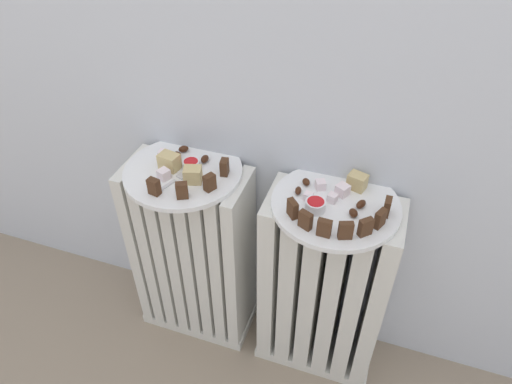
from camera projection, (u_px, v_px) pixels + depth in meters
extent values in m
cube|color=silver|center=(201.00, 312.00, 1.47)|extent=(0.32, 0.16, 0.03)
cube|color=silver|center=(148.00, 239.00, 1.32)|extent=(0.03, 0.16, 0.54)
cube|color=silver|center=(161.00, 242.00, 1.31)|extent=(0.03, 0.16, 0.54)
cube|color=silver|center=(174.00, 245.00, 1.30)|extent=(0.03, 0.16, 0.54)
cube|color=silver|center=(187.00, 249.00, 1.29)|extent=(0.03, 0.16, 0.54)
cube|color=silver|center=(200.00, 252.00, 1.28)|extent=(0.03, 0.16, 0.54)
cube|color=silver|center=(213.00, 256.00, 1.27)|extent=(0.03, 0.16, 0.54)
cube|color=silver|center=(227.00, 259.00, 1.26)|extent=(0.03, 0.16, 0.54)
cube|color=silver|center=(241.00, 263.00, 1.25)|extent=(0.03, 0.16, 0.54)
cube|color=silver|center=(315.00, 346.00, 1.38)|extent=(0.32, 0.16, 0.03)
cube|color=silver|center=(274.00, 272.00, 1.23)|extent=(0.04, 0.16, 0.54)
cube|color=silver|center=(293.00, 277.00, 1.22)|extent=(0.04, 0.16, 0.54)
cube|color=silver|center=(313.00, 282.00, 1.20)|extent=(0.04, 0.16, 0.54)
cube|color=silver|center=(334.00, 288.00, 1.19)|extent=(0.04, 0.16, 0.54)
cube|color=silver|center=(355.00, 293.00, 1.18)|extent=(0.04, 0.16, 0.54)
cube|color=silver|center=(376.00, 299.00, 1.16)|extent=(0.04, 0.16, 0.54)
cylinder|color=white|center=(183.00, 172.00, 1.11)|extent=(0.29, 0.29, 0.01)
cylinder|color=white|center=(336.00, 205.00, 1.02)|extent=(0.29, 0.29, 0.01)
cube|color=#472B19|center=(154.00, 187.00, 1.03)|extent=(0.03, 0.02, 0.04)
cube|color=#472B19|center=(182.00, 190.00, 1.02)|extent=(0.03, 0.03, 0.04)
cube|color=#472B19|center=(210.00, 183.00, 1.04)|extent=(0.03, 0.03, 0.04)
cube|color=#472B19|center=(224.00, 167.00, 1.08)|extent=(0.02, 0.03, 0.04)
cube|color=tan|center=(193.00, 175.00, 1.06)|extent=(0.05, 0.04, 0.04)
cube|color=tan|center=(169.00, 162.00, 1.10)|extent=(0.05, 0.04, 0.04)
cube|color=white|center=(164.00, 174.00, 1.07)|extent=(0.03, 0.03, 0.02)
cube|color=white|center=(164.00, 155.00, 1.13)|extent=(0.02, 0.02, 0.02)
ellipsoid|color=#3D1E0F|center=(184.00, 149.00, 1.16)|extent=(0.03, 0.03, 0.02)
ellipsoid|color=#3D1E0F|center=(205.00, 159.00, 1.13)|extent=(0.02, 0.03, 0.02)
ellipsoid|color=#3D1E0F|center=(177.00, 155.00, 1.14)|extent=(0.03, 0.03, 0.01)
cylinder|color=white|center=(191.00, 165.00, 1.11)|extent=(0.04, 0.04, 0.02)
cylinder|color=red|center=(191.00, 163.00, 1.10)|extent=(0.03, 0.03, 0.01)
cube|color=#472B19|center=(293.00, 209.00, 0.97)|extent=(0.03, 0.03, 0.04)
cube|color=#472B19|center=(305.00, 220.00, 0.94)|extent=(0.03, 0.02, 0.04)
cube|color=#472B19|center=(324.00, 228.00, 0.92)|extent=(0.03, 0.01, 0.04)
cube|color=#472B19|center=(346.00, 230.00, 0.92)|extent=(0.03, 0.02, 0.04)
cube|color=#472B19|center=(366.00, 227.00, 0.93)|extent=(0.03, 0.03, 0.04)
cube|color=#472B19|center=(380.00, 219.00, 0.95)|extent=(0.02, 0.03, 0.04)
cube|color=#472B19|center=(387.00, 207.00, 0.97)|extent=(0.01, 0.03, 0.04)
cube|color=tan|center=(357.00, 181.00, 1.04)|extent=(0.05, 0.04, 0.04)
cube|color=white|center=(333.00, 198.00, 1.01)|extent=(0.02, 0.02, 0.02)
cube|color=white|center=(320.00, 185.00, 1.05)|extent=(0.03, 0.03, 0.02)
cube|color=white|center=(343.00, 190.00, 1.03)|extent=(0.03, 0.03, 0.03)
cube|color=white|center=(308.00, 197.00, 1.02)|extent=(0.02, 0.02, 0.02)
ellipsoid|color=#3D1E0F|center=(353.00, 213.00, 0.98)|extent=(0.03, 0.03, 0.02)
ellipsoid|color=#3D1E0F|center=(306.00, 182.00, 1.06)|extent=(0.03, 0.03, 0.01)
ellipsoid|color=#3D1E0F|center=(361.00, 204.00, 1.00)|extent=(0.03, 0.03, 0.02)
ellipsoid|color=#3D1E0F|center=(298.00, 191.00, 1.03)|extent=(0.02, 0.03, 0.02)
cylinder|color=white|center=(315.00, 206.00, 0.99)|extent=(0.04, 0.04, 0.02)
cylinder|color=red|center=(316.00, 203.00, 0.99)|extent=(0.04, 0.04, 0.01)
cube|color=silver|center=(166.00, 186.00, 1.06)|extent=(0.03, 0.06, 0.00)
cube|color=silver|center=(182.00, 175.00, 1.09)|extent=(0.03, 0.03, 0.00)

